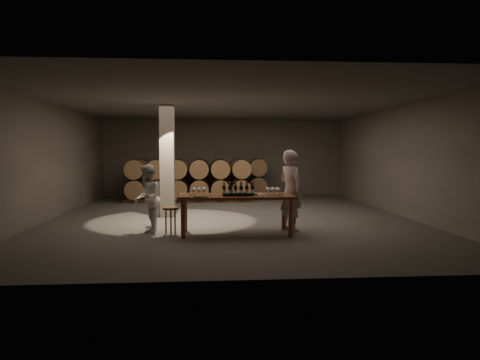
{
  "coord_description": "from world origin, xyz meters",
  "views": [
    {
      "loc": [
        -0.63,
        -12.17,
        1.92
      ],
      "look_at": [
        0.24,
        -0.5,
        1.1
      ],
      "focal_mm": 32.0,
      "sensor_mm": 36.0,
      "label": 1
    }
  ],
  "objects": [
    {
      "name": "plate",
      "position": [
        0.49,
        -2.57,
        0.91
      ],
      "size": [
        0.3,
        0.3,
        0.02
      ],
      "primitive_type": "cylinder",
      "color": "silver",
      "rests_on": "tasting_table"
    },
    {
      "name": "bottle_cluster",
      "position": [
        0.05,
        -2.48,
        1.01
      ],
      "size": [
        0.72,
        0.22,
        0.3
      ],
      "color": "black",
      "rests_on": "tasting_table"
    },
    {
      "name": "room",
      "position": [
        -1.8,
        0.2,
        1.6
      ],
      "size": [
        12.0,
        12.0,
        12.0
      ],
      "color": "#555250",
      "rests_on": "ground"
    },
    {
      "name": "person_man",
      "position": [
        1.32,
        -2.2,
        0.96
      ],
      "size": [
        0.76,
        0.84,
        1.93
      ],
      "primitive_type": "imported",
      "rotation": [
        0.0,
        0.0,
        2.13
      ],
      "color": "beige",
      "rests_on": "ground"
    },
    {
      "name": "pen",
      "position": [
        -0.69,
        -2.95,
        0.91
      ],
      "size": [
        0.12,
        0.03,
        0.01
      ],
      "primitive_type": "cylinder",
      "rotation": [
        0.0,
        1.57,
        0.2
      ],
      "color": "black",
      "rests_on": "tasting_table"
    },
    {
      "name": "lying_bottles",
      "position": [
        0.04,
        -2.8,
        0.94
      ],
      "size": [
        0.77,
        0.08,
        0.08
      ],
      "color": "black",
      "rests_on": "tasting_table"
    },
    {
      "name": "person_woman",
      "position": [
        -2.06,
        -2.07,
        0.79
      ],
      "size": [
        0.65,
        0.81,
        1.59
      ],
      "primitive_type": "imported",
      "rotation": [
        0.0,
        0.0,
        -1.5
      ],
      "color": "white",
      "rests_on": "ground"
    },
    {
      "name": "glass_cluster_right",
      "position": [
        0.85,
        -2.58,
        1.02
      ],
      "size": [
        0.3,
        0.41,
        0.17
      ],
      "color": "silver",
      "rests_on": "tasting_table"
    },
    {
      "name": "barrel_stack_front",
      "position": [
        -1.35,
        3.8,
        0.83
      ],
      "size": [
        4.7,
        0.95,
        1.57
      ],
      "color": "brown",
      "rests_on": "ground"
    },
    {
      "name": "glass_cluster_left",
      "position": [
        -0.84,
        -2.58,
        1.03
      ],
      "size": [
        0.31,
        0.42,
        0.18
      ],
      "color": "silver",
      "rests_on": "tasting_table"
    },
    {
      "name": "tasting_table",
      "position": [
        0.0,
        -2.5,
        0.8
      ],
      "size": [
        2.6,
        1.1,
        0.9
      ],
      "color": "brown",
      "rests_on": "ground"
    },
    {
      "name": "notebook_corner",
      "position": [
        -1.16,
        -2.93,
        0.91
      ],
      "size": [
        0.28,
        0.33,
        0.02
      ],
      "primitive_type": "cube",
      "rotation": [
        0.0,
        0.0,
        0.23
      ],
      "color": "#985C37",
      "rests_on": "tasting_table"
    },
    {
      "name": "stool",
      "position": [
        -1.5,
        -2.34,
        0.49
      ],
      "size": [
        0.36,
        0.36,
        0.6
      ],
      "rotation": [
        0.0,
        0.0,
        0.14
      ],
      "color": "brown",
      "rests_on": "ground"
    },
    {
      "name": "notebook_near",
      "position": [
        -0.82,
        -2.95,
        0.92
      ],
      "size": [
        0.26,
        0.22,
        0.03
      ],
      "primitive_type": "cube",
      "rotation": [
        0.0,
        0.0,
        -0.14
      ],
      "color": "#985C37",
      "rests_on": "tasting_table"
    },
    {
      "name": "barrel_stack_back",
      "position": [
        -0.96,
        5.2,
        0.83
      ],
      "size": [
        5.48,
        0.95,
        1.57
      ],
      "color": "brown",
      "rests_on": "ground"
    }
  ]
}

